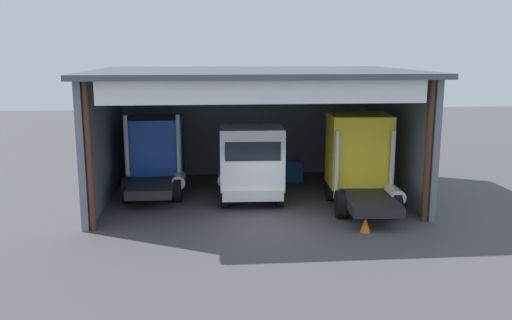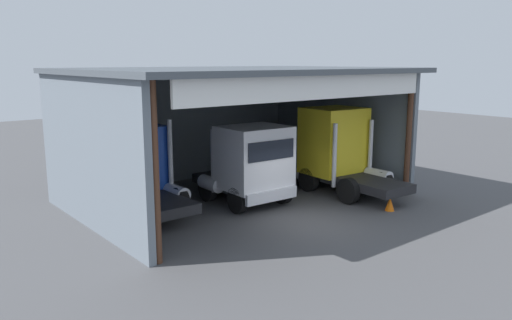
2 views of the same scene
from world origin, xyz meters
name	(u,v)px [view 2 (image 2 of 2)]	position (x,y,z in m)	size (l,w,h in m)	color
ground_plane	(310,223)	(0.00, 0.00, 0.00)	(80.00, 80.00, 0.00)	#4C4C4F
workshop_shed	(224,109)	(0.00, 5.16, 3.67)	(13.01, 9.41, 5.39)	slate
truck_blue_center_right_bay	(134,168)	(-4.21, 5.16, 1.72)	(2.55, 4.89, 3.55)	#1E47B7
truck_white_center_left_bay	(249,164)	(-0.20, 3.22, 1.66)	(2.71, 4.50, 3.18)	white
truck_yellow_right_bay	(339,149)	(4.13, 2.39, 1.87)	(2.63, 5.13, 3.66)	yellow
oil_drum	(228,168)	(2.11, 7.84, 0.43)	(0.58, 0.58, 0.86)	gold
tool_cart	(241,170)	(2.09, 6.73, 0.50)	(0.90, 0.60, 1.00)	#1E59A5
traffic_cone	(390,204)	(3.44, -0.88, 0.28)	(0.36, 0.36, 0.56)	orange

